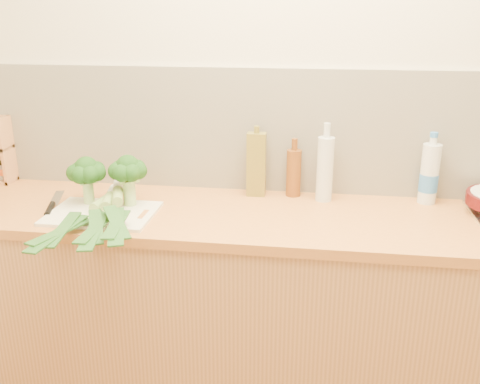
% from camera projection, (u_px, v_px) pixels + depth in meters
% --- Properties ---
extents(room_shell, '(3.50, 3.50, 3.50)m').
position_uv_depth(room_shell, '(292.00, 132.00, 2.31)').
color(room_shell, beige).
rests_on(room_shell, ground).
extents(counter, '(3.20, 0.62, 0.90)m').
position_uv_depth(counter, '(283.00, 313.00, 2.27)').
color(counter, '#B8814C').
rests_on(counter, ground).
extents(chopping_board, '(0.41, 0.31, 0.01)m').
position_uv_depth(chopping_board, '(102.00, 213.00, 2.12)').
color(chopping_board, white).
rests_on(chopping_board, counter).
extents(broccoli_left, '(0.16, 0.16, 0.20)m').
position_uv_depth(broccoli_left, '(87.00, 172.00, 2.17)').
color(broccoli_left, '#A1C975').
rests_on(broccoli_left, chopping_board).
extents(broccoli_right, '(0.15, 0.16, 0.21)m').
position_uv_depth(broccoli_right, '(128.00, 171.00, 2.15)').
color(broccoli_right, '#A1C975').
rests_on(broccoli_right, chopping_board).
extents(leek_front, '(0.13, 0.70, 0.04)m').
position_uv_depth(leek_front, '(94.00, 208.00, 2.09)').
color(leek_front, white).
rests_on(leek_front, chopping_board).
extents(leek_mid, '(0.19, 0.62, 0.04)m').
position_uv_depth(leek_mid, '(104.00, 209.00, 2.03)').
color(leek_mid, white).
rests_on(leek_mid, chopping_board).
extents(leek_back, '(0.27, 0.65, 0.04)m').
position_uv_depth(leek_back, '(117.00, 203.00, 2.05)').
color(leek_back, white).
rests_on(leek_back, chopping_board).
extents(chefs_knife, '(0.12, 0.32, 0.02)m').
position_uv_depth(chefs_knife, '(52.00, 206.00, 2.18)').
color(chefs_knife, silver).
rests_on(chefs_knife, counter).
extents(oil_tin, '(0.08, 0.05, 0.31)m').
position_uv_depth(oil_tin, '(256.00, 164.00, 2.30)').
color(oil_tin, olive).
rests_on(oil_tin, counter).
extents(glass_bottle, '(0.07, 0.07, 0.33)m').
position_uv_depth(glass_bottle, '(325.00, 168.00, 2.24)').
color(glass_bottle, silver).
rests_on(glass_bottle, counter).
extents(amber_bottle, '(0.06, 0.06, 0.25)m').
position_uv_depth(amber_bottle, '(294.00, 172.00, 2.31)').
color(amber_bottle, brown).
rests_on(amber_bottle, counter).
extents(water_bottle, '(0.08, 0.08, 0.28)m').
position_uv_depth(water_bottle, '(429.00, 175.00, 2.22)').
color(water_bottle, silver).
rests_on(water_bottle, counter).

